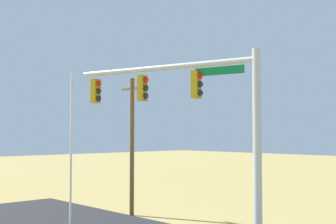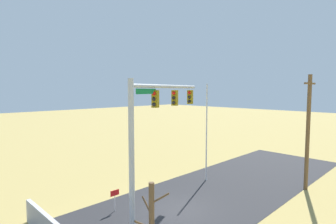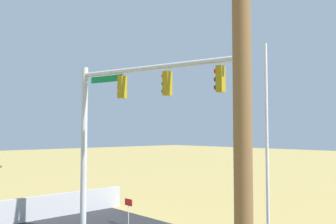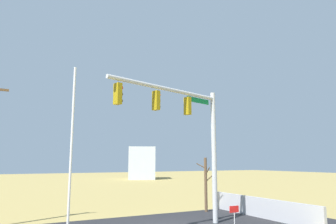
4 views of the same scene
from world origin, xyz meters
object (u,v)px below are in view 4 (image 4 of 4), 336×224
Objects in this scene: flagpole at (71,155)px; bare_tree at (206,183)px; signal_mast at (189,126)px; open_sign at (234,212)px; distant_building at (141,163)px.

flagpole reaches higher than bare_tree.
flagpole is (-6.31, -1.21, -1.62)m from signal_mast.
flagpole is at bearing 177.00° from open_sign.
bare_tree is at bearing 68.45° from open_sign.
open_sign is at bearing -3.00° from flagpole.
distant_building is (15.29, 42.79, -2.21)m from signal_mast.
open_sign is (7.90, -0.41, -2.75)m from flagpole.
signal_mast is 6.63m from flagpole.
open_sign is (-2.27, -5.74, -0.98)m from bare_tree.
bare_tree reaches higher than open_sign.
signal_mast is at bearing 134.23° from open_sign.
signal_mast is 1.01× the size of flagpole.
flagpole is at bearing -152.36° from bare_tree.
distant_building is at bearing 63.86° from flagpole.
flagpole is at bearing -169.11° from signal_mast.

